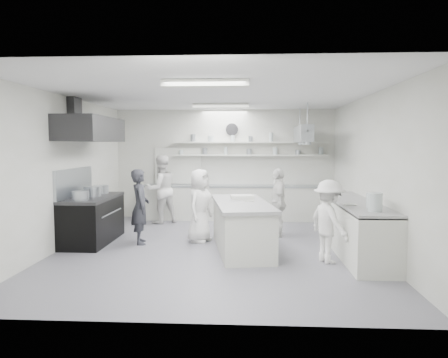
# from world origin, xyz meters

# --- Properties ---
(floor) EXTENTS (6.00, 7.00, 0.02)m
(floor) POSITION_xyz_m (0.00, 0.00, -0.01)
(floor) COLOR gray
(floor) RESTS_ON ground
(ceiling) EXTENTS (6.00, 7.00, 0.02)m
(ceiling) POSITION_xyz_m (0.00, 0.00, 3.01)
(ceiling) COLOR silver
(ceiling) RESTS_ON wall_back
(wall_back) EXTENTS (6.00, 0.04, 3.00)m
(wall_back) POSITION_xyz_m (0.00, 3.50, 1.50)
(wall_back) COLOR silver
(wall_back) RESTS_ON floor
(wall_front) EXTENTS (6.00, 0.04, 3.00)m
(wall_front) POSITION_xyz_m (0.00, -3.50, 1.50)
(wall_front) COLOR silver
(wall_front) RESTS_ON floor
(wall_left) EXTENTS (0.04, 7.00, 3.00)m
(wall_left) POSITION_xyz_m (-3.00, 0.00, 1.50)
(wall_left) COLOR silver
(wall_left) RESTS_ON floor
(wall_right) EXTENTS (0.04, 7.00, 3.00)m
(wall_right) POSITION_xyz_m (3.00, 0.00, 1.50)
(wall_right) COLOR silver
(wall_right) RESTS_ON floor
(stove) EXTENTS (0.80, 1.80, 0.90)m
(stove) POSITION_xyz_m (-2.60, 0.40, 0.45)
(stove) COLOR black
(stove) RESTS_ON floor
(exhaust_hood) EXTENTS (0.85, 2.00, 0.50)m
(exhaust_hood) POSITION_xyz_m (-2.60, 0.40, 2.35)
(exhaust_hood) COLOR #2B2B2D
(exhaust_hood) RESTS_ON wall_left
(back_counter) EXTENTS (5.00, 0.60, 0.92)m
(back_counter) POSITION_xyz_m (0.30, 3.20, 0.46)
(back_counter) COLOR silver
(back_counter) RESTS_ON floor
(shelf_lower) EXTENTS (4.20, 0.26, 0.04)m
(shelf_lower) POSITION_xyz_m (0.70, 3.37, 1.75)
(shelf_lower) COLOR silver
(shelf_lower) RESTS_ON wall_back
(shelf_upper) EXTENTS (4.20, 0.26, 0.04)m
(shelf_upper) POSITION_xyz_m (0.70, 3.37, 2.10)
(shelf_upper) COLOR silver
(shelf_upper) RESTS_ON wall_back
(pass_through_window) EXTENTS (1.30, 0.04, 1.00)m
(pass_through_window) POSITION_xyz_m (-1.30, 3.48, 1.45)
(pass_through_window) COLOR black
(pass_through_window) RESTS_ON wall_back
(wall_clock) EXTENTS (0.32, 0.05, 0.32)m
(wall_clock) POSITION_xyz_m (0.20, 3.46, 2.45)
(wall_clock) COLOR white
(wall_clock) RESTS_ON wall_back
(right_counter) EXTENTS (0.74, 3.30, 0.94)m
(right_counter) POSITION_xyz_m (2.65, -0.20, 0.47)
(right_counter) COLOR silver
(right_counter) RESTS_ON floor
(pot_rack) EXTENTS (0.30, 1.60, 0.40)m
(pot_rack) POSITION_xyz_m (2.00, 2.40, 2.30)
(pot_rack) COLOR #A1A8B0
(pot_rack) RESTS_ON ceiling
(light_fixture_front) EXTENTS (1.30, 0.25, 0.10)m
(light_fixture_front) POSITION_xyz_m (0.00, -1.80, 2.94)
(light_fixture_front) COLOR silver
(light_fixture_front) RESTS_ON ceiling
(light_fixture_rear) EXTENTS (1.30, 0.25, 0.10)m
(light_fixture_rear) POSITION_xyz_m (0.00, 1.80, 2.94)
(light_fixture_rear) COLOR silver
(light_fixture_rear) RESTS_ON ceiling
(prep_island) EXTENTS (1.27, 2.52, 0.89)m
(prep_island) POSITION_xyz_m (0.52, -0.08, 0.44)
(prep_island) COLOR silver
(prep_island) RESTS_ON floor
(stove_pot) EXTENTS (0.36, 0.36, 0.26)m
(stove_pot) POSITION_xyz_m (-2.60, 0.43, 1.04)
(stove_pot) COLOR #A1A8B0
(stove_pot) RESTS_ON stove
(cook_stove) EXTENTS (0.52, 0.65, 1.54)m
(cook_stove) POSITION_xyz_m (-1.57, 0.31, 0.77)
(cook_stove) COLOR #2D2F35
(cook_stove) RESTS_ON floor
(cook_back) EXTENTS (1.09, 1.05, 1.77)m
(cook_back) POSITION_xyz_m (-1.61, 2.60, 0.88)
(cook_back) COLOR white
(cook_back) RESTS_ON floor
(cook_island_left) EXTENTS (0.72, 0.87, 1.53)m
(cook_island_left) POSITION_xyz_m (-0.37, 0.56, 0.76)
(cook_island_left) COLOR white
(cook_island_left) RESTS_ON floor
(cook_island_right) EXTENTS (0.38, 0.89, 1.51)m
(cook_island_right) POSITION_xyz_m (1.32, 1.19, 0.76)
(cook_island_right) COLOR white
(cook_island_right) RESTS_ON floor
(cook_right) EXTENTS (0.86, 1.06, 1.43)m
(cook_right) POSITION_xyz_m (2.04, -0.88, 0.72)
(cook_right) COLOR white
(cook_right) RESTS_ON floor
(bowl_island_a) EXTENTS (0.27, 0.27, 0.06)m
(bowl_island_a) POSITION_xyz_m (0.37, 0.11, 0.92)
(bowl_island_a) COLOR #A1A8B0
(bowl_island_a) RESTS_ON prep_island
(bowl_island_b) EXTENTS (0.27, 0.27, 0.07)m
(bowl_island_b) POSITION_xyz_m (0.66, 0.03, 0.92)
(bowl_island_b) COLOR silver
(bowl_island_b) RESTS_ON prep_island
(bowl_right) EXTENTS (0.22, 0.22, 0.05)m
(bowl_right) POSITION_xyz_m (2.43, -0.69, 0.97)
(bowl_right) COLOR silver
(bowl_right) RESTS_ON right_counter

